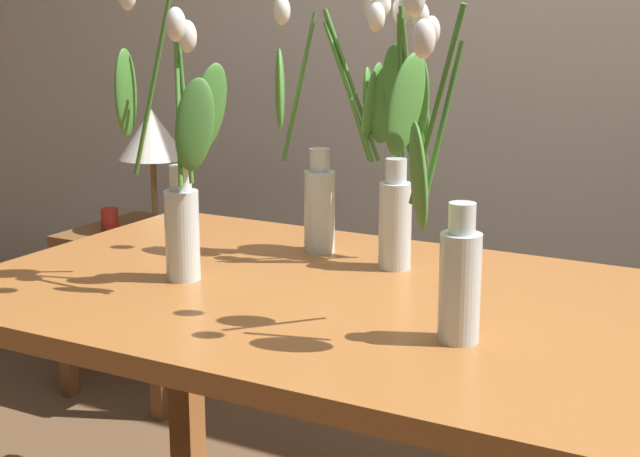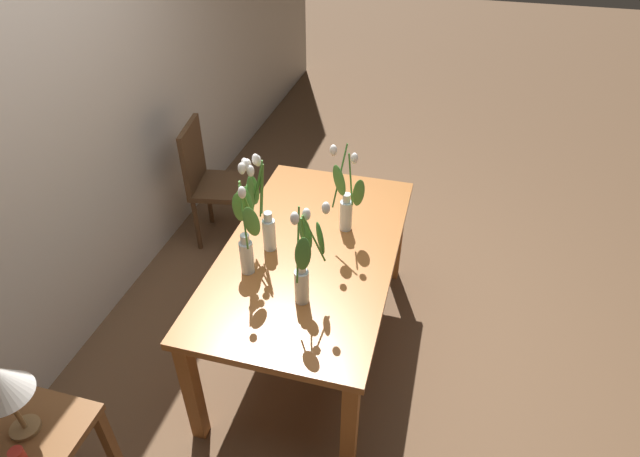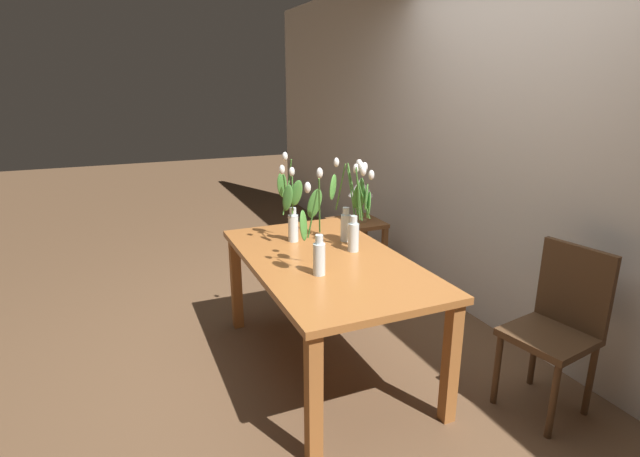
{
  "view_description": "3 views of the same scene",
  "coord_description": "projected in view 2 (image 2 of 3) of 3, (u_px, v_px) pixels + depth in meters",
  "views": [
    {
      "loc": [
        0.73,
        -1.53,
        1.28
      ],
      "look_at": [
        -0.09,
        -0.05,
        0.87
      ],
      "focal_mm": 53.42,
      "sensor_mm": 36.0,
      "label": 1
    },
    {
      "loc": [
        -2.08,
        -0.61,
        2.5
      ],
      "look_at": [
        -0.05,
        -0.06,
        0.92
      ],
      "focal_mm": 29.38,
      "sensor_mm": 36.0,
      "label": 2
    },
    {
      "loc": [
        2.53,
        -1.13,
        1.77
      ],
      "look_at": [
        0.05,
        -0.06,
        0.95
      ],
      "focal_mm": 27.4,
      "sensor_mm": 36.0,
      "label": 3
    }
  ],
  "objects": [
    {
      "name": "dining_chair",
      "position": [
        210.0,
        177.0,
        3.79
      ],
      "size": [
        0.46,
        0.46,
        0.93
      ],
      "color": "#4C331E",
      "rests_on": "ground"
    },
    {
      "name": "pillar_candle",
      "position": [
        18.0,
        457.0,
        2.01
      ],
      "size": [
        0.06,
        0.06,
        0.07
      ],
      "primitive_type": "cylinder",
      "color": "#B72D23",
      "rests_on": "side_table"
    },
    {
      "name": "tulip_vase_3",
      "position": [
        246.0,
        230.0,
        2.53
      ],
      "size": [
        0.25,
        0.21,
        0.57
      ],
      "color": "silver",
      "rests_on": "dining_table"
    },
    {
      "name": "room_wall_rear",
      "position": [
        51.0,
        113.0,
        2.71
      ],
      "size": [
        9.0,
        0.1,
        2.7
      ],
      "primitive_type": "cube",
      "color": "beige",
      "rests_on": "ground"
    },
    {
      "name": "tulip_vase_0",
      "position": [
        346.0,
        204.0,
        2.8
      ],
      "size": [
        0.18,
        0.18,
        0.58
      ],
      "color": "silver",
      "rests_on": "dining_table"
    },
    {
      "name": "side_table",
      "position": [
        35.0,
        453.0,
        2.19
      ],
      "size": [
        0.44,
        0.44,
        0.55
      ],
      "color": "brown",
      "rests_on": "ground"
    },
    {
      "name": "tulip_vase_2",
      "position": [
        260.0,
        212.0,
        2.66
      ],
      "size": [
        0.16,
        0.17,
        0.56
      ],
      "color": "silver",
      "rests_on": "dining_table"
    },
    {
      "name": "dining_table",
      "position": [
        311.0,
        262.0,
        2.84
      ],
      "size": [
        1.6,
        0.9,
        0.74
      ],
      "color": "#A3602D",
      "rests_on": "ground"
    },
    {
      "name": "ground_plane",
      "position": [
        312.0,
        342.0,
        3.23
      ],
      "size": [
        18.0,
        18.0,
        0.0
      ],
      "primitive_type": "plane",
      "color": "brown"
    },
    {
      "name": "tulip_vase_1",
      "position": [
        305.0,
        265.0,
        2.35
      ],
      "size": [
        0.25,
        0.16,
        0.58
      ],
      "color": "silver",
      "rests_on": "dining_table"
    }
  ]
}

